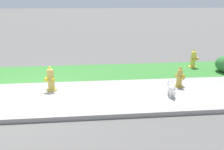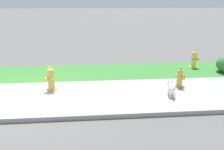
% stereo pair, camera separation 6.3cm
% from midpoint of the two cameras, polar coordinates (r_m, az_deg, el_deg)
% --- Properties ---
extents(ground_plane, '(120.00, 120.00, 0.00)m').
position_cam_midpoint_polar(ground_plane, '(6.84, -21.25, -5.64)').
color(ground_plane, '#5B5956').
extents(sidewalk_pavement, '(18.00, 2.42, 0.01)m').
position_cam_midpoint_polar(sidewalk_pavement, '(6.84, -21.26, -5.60)').
color(sidewalk_pavement, '#9E9993').
rests_on(sidewalk_pavement, ground).
extents(grass_verge, '(18.00, 2.01, 0.01)m').
position_cam_midpoint_polar(grass_verge, '(8.83, -17.49, 0.43)').
color(grass_verge, '#387A33').
rests_on(grass_verge, ground).
extents(street_curb, '(18.00, 0.16, 0.12)m').
position_cam_midpoint_polar(street_curb, '(5.73, -24.77, -10.48)').
color(street_curb, '#9E9993').
rests_on(street_curb, ground).
extents(fire_hydrant_at_driveway, '(0.33, 0.36, 0.68)m').
position_cam_midpoint_polar(fire_hydrant_at_driveway, '(7.37, 17.54, -0.71)').
color(fire_hydrant_at_driveway, gold).
rests_on(fire_hydrant_at_driveway, ground).
extents(fire_hydrant_far_end, '(0.35, 0.37, 0.76)m').
position_cam_midpoint_polar(fire_hydrant_far_end, '(9.67, 20.84, 3.90)').
color(fire_hydrant_far_end, yellow).
rests_on(fire_hydrant_far_end, ground).
extents(fire_hydrant_across_street, '(0.35, 0.36, 0.78)m').
position_cam_midpoint_polar(fire_hydrant_across_street, '(7.02, -15.47, -1.03)').
color(fire_hydrant_across_street, gold).
rests_on(fire_hydrant_across_street, ground).
extents(small_white_dog, '(0.21, 0.49, 0.44)m').
position_cam_midpoint_polar(small_white_dog, '(6.64, 15.50, -3.29)').
color(small_white_dog, white).
rests_on(small_white_dog, ground).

